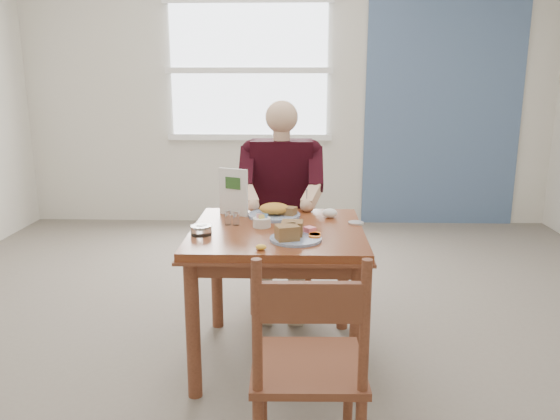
{
  "coord_description": "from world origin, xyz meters",
  "views": [
    {
      "loc": [
        0.1,
        -2.77,
        1.52
      ],
      "look_at": [
        0.01,
        0.0,
        0.85
      ],
      "focal_mm": 35.0,
      "sensor_mm": 36.0,
      "label": 1
    }
  ],
  "objects_px": {
    "diner": "(281,190)",
    "chair_near": "(308,369)",
    "table": "(277,248)",
    "far_plate": "(275,212)",
    "chair_far": "(282,235)",
    "near_plate": "(293,234)"
  },
  "relations": [
    {
      "from": "diner",
      "to": "near_plate",
      "type": "relative_size",
      "value": 4.7
    },
    {
      "from": "diner",
      "to": "far_plate",
      "type": "distance_m",
      "value": 0.46
    },
    {
      "from": "table",
      "to": "far_plate",
      "type": "xyz_separation_m",
      "value": [
        -0.02,
        0.25,
        0.14
      ]
    },
    {
      "from": "diner",
      "to": "far_plate",
      "type": "height_order",
      "value": "diner"
    },
    {
      "from": "chair_near",
      "to": "near_plate",
      "type": "distance_m",
      "value": 0.81
    },
    {
      "from": "chair_near",
      "to": "near_plate",
      "type": "xyz_separation_m",
      "value": [
        -0.06,
        0.75,
        0.3
      ]
    },
    {
      "from": "table",
      "to": "chair_near",
      "type": "bearing_deg",
      "value": -81.18
    },
    {
      "from": "diner",
      "to": "far_plate",
      "type": "xyz_separation_m",
      "value": [
        -0.02,
        -0.46,
        -0.03
      ]
    },
    {
      "from": "table",
      "to": "diner",
      "type": "bearing_deg",
      "value": 90.0
    },
    {
      "from": "diner",
      "to": "table",
      "type": "bearing_deg",
      "value": -90.0
    },
    {
      "from": "table",
      "to": "near_plate",
      "type": "height_order",
      "value": "near_plate"
    },
    {
      "from": "chair_far",
      "to": "near_plate",
      "type": "relative_size",
      "value": 3.22
    },
    {
      "from": "table",
      "to": "diner",
      "type": "distance_m",
      "value": 0.73
    },
    {
      "from": "chair_far",
      "to": "near_plate",
      "type": "bearing_deg",
      "value": -85.09
    },
    {
      "from": "chair_near",
      "to": "diner",
      "type": "bearing_deg",
      "value": 95.1
    },
    {
      "from": "diner",
      "to": "chair_near",
      "type": "bearing_deg",
      "value": -84.9
    },
    {
      "from": "near_plate",
      "to": "far_plate",
      "type": "distance_m",
      "value": 0.47
    },
    {
      "from": "chair_far",
      "to": "far_plate",
      "type": "distance_m",
      "value": 0.63
    },
    {
      "from": "table",
      "to": "far_plate",
      "type": "relative_size",
      "value": 2.36
    },
    {
      "from": "chair_near",
      "to": "diner",
      "type": "height_order",
      "value": "diner"
    },
    {
      "from": "table",
      "to": "far_plate",
      "type": "height_order",
      "value": "far_plate"
    },
    {
      "from": "chair_near",
      "to": "far_plate",
      "type": "height_order",
      "value": "chair_near"
    }
  ]
}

